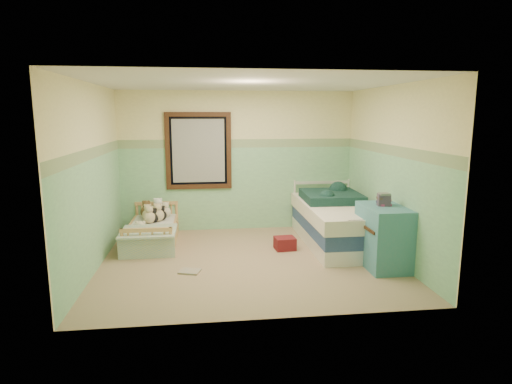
{
  "coord_description": "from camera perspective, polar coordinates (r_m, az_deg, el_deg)",
  "views": [
    {
      "loc": [
        -0.61,
        -5.83,
        2.08
      ],
      "look_at": [
        0.15,
        0.35,
        0.94
      ],
      "focal_mm": 29.79,
      "sensor_mm": 36.0,
      "label": 1
    }
  ],
  "objects": [
    {
      "name": "window_blinds",
      "position": [
        7.63,
        -7.72,
        5.49
      ],
      "size": [
        0.92,
        0.01,
        1.12
      ],
      "primitive_type": "cube",
      "color": "#AFAFAB",
      "rests_on": "window_frame"
    },
    {
      "name": "teal_blanket",
      "position": [
        7.23,
        10.05,
        -0.59
      ],
      "size": [
        0.95,
        1.0,
        0.14
      ],
      "primitive_type": "cube",
      "rotation": [
        0.0,
        0.0,
        -0.03
      ],
      "color": "black",
      "rests_on": "twin_mattress"
    },
    {
      "name": "toddler_mattress",
      "position": [
        7.17,
        -13.74,
        -4.72
      ],
      "size": [
        0.69,
        1.45,
        0.12
      ],
      "primitive_type": "cube",
      "color": "silver",
      "rests_on": "toddler_bed_frame"
    },
    {
      "name": "plush_bed_dark",
      "position": [
        7.39,
        -12.54,
        -3.07
      ],
      "size": [
        0.17,
        0.17,
        0.17
      ],
      "primitive_type": "sphere",
      "color": "black",
      "rests_on": "toddler_mattress"
    },
    {
      "name": "floor",
      "position": [
        6.23,
        -1.02,
        -9.29
      ],
      "size": [
        4.2,
        3.6,
        0.02
      ],
      "primitive_type": "cube",
      "color": "#9C8463",
      "rests_on": "ground"
    },
    {
      "name": "plush_bed_tan",
      "position": [
        7.42,
        -14.32,
        -3.01
      ],
      "size": [
        0.19,
        0.19,
        0.19
      ],
      "primitive_type": "sphere",
      "color": "beige",
      "rests_on": "toddler_mattress"
    },
    {
      "name": "dresser",
      "position": [
        6.13,
        16.72,
        -5.76
      ],
      "size": [
        0.53,
        0.85,
        0.85
      ],
      "primitive_type": "cube",
      "color": "teal",
      "rests_on": "floor"
    },
    {
      "name": "plush_floor_tan",
      "position": [
        6.89,
        -16.77,
        -6.74
      ],
      "size": [
        0.22,
        0.22,
        0.22
      ],
      "primitive_type": "sphere",
      "color": "beige",
      "rests_on": "floor"
    },
    {
      "name": "toddler_bed_frame",
      "position": [
        7.21,
        -13.69,
        -5.93
      ],
      "size": [
        0.76,
        1.52,
        0.2
      ],
      "primitive_type": "cube",
      "color": "#B87D4A",
      "rests_on": "floor"
    },
    {
      "name": "extra_plush_1",
      "position": [
        7.43,
        -13.35,
        -3.06
      ],
      "size": [
        0.16,
        0.16,
        0.16
      ],
      "primitive_type": "sphere",
      "color": "beige",
      "rests_on": "toddler_mattress"
    },
    {
      "name": "wall_left",
      "position": [
        6.08,
        -21.17,
        1.78
      ],
      "size": [
        0.04,
        3.6,
        2.5
      ],
      "primitive_type": "cube",
      "color": "beige",
      "rests_on": "floor"
    },
    {
      "name": "extra_plush_5",
      "position": [
        7.26,
        -13.56,
        -3.36
      ],
      "size": [
        0.17,
        0.17,
        0.17
      ],
      "primitive_type": "sphere",
      "color": "black",
      "rests_on": "toddler_mattress"
    },
    {
      "name": "wall_back",
      "position": [
        7.7,
        -2.46,
        4.12
      ],
      "size": [
        4.2,
        0.04,
        2.5
      ],
      "primitive_type": "cube",
      "color": "beige",
      "rests_on": "floor"
    },
    {
      "name": "plush_bed_brown",
      "position": [
        7.63,
        -14.49,
        -2.58
      ],
      "size": [
        0.21,
        0.21,
        0.21
      ],
      "primitive_type": "sphere",
      "color": "brown",
      "rests_on": "toddler_mattress"
    },
    {
      "name": "plush_floor_cream",
      "position": [
        7.24,
        -15.19,
        -5.69
      ],
      "size": [
        0.26,
        0.26,
        0.26
      ],
      "primitive_type": "sphere",
      "color": "beige",
      "rests_on": "floor"
    },
    {
      "name": "floor_book",
      "position": [
        5.85,
        -8.89,
        -10.48
      ],
      "size": [
        0.32,
        0.28,
        0.03
      ],
      "primitive_type": "cube",
      "rotation": [
        0.0,
        0.0,
        -0.3
      ],
      "color": "#DE9144",
      "rests_on": "floor"
    },
    {
      "name": "extra_plush_3",
      "position": [
        7.32,
        -13.03,
        -3.07
      ],
      "size": [
        0.21,
        0.21,
        0.21
      ],
      "primitive_type": "sphere",
      "color": "beige",
      "rests_on": "toddler_mattress"
    },
    {
      "name": "patchwork_quilt",
      "position": [
        6.7,
        -14.23,
        -5.13
      ],
      "size": [
        0.82,
        0.76,
        0.03
      ],
      "primitive_type": "cube",
      "color": "#73A7CF",
      "rests_on": "toddler_mattress"
    },
    {
      "name": "plush_bed_white",
      "position": [
        7.61,
        -13.0,
        -2.46
      ],
      "size": [
        0.23,
        0.23,
        0.23
      ],
      "primitive_type": "sphere",
      "color": "white",
      "rests_on": "toddler_mattress"
    },
    {
      "name": "extra_plush_2",
      "position": [
        7.23,
        -14.11,
        -3.32
      ],
      "size": [
        0.2,
        0.2,
        0.2
      ],
      "primitive_type": "sphere",
      "color": "beige",
      "rests_on": "toddler_mattress"
    },
    {
      "name": "twin_boxspring",
      "position": [
        7.06,
        11.05,
        -4.23
      ],
      "size": [
        1.08,
        2.17,
        0.22
      ],
      "primitive_type": "cube",
      "color": "navy",
      "rests_on": "twin_bed_frame"
    },
    {
      "name": "red_pillow",
      "position": [
        6.71,
        3.9,
        -6.89
      ],
      "size": [
        0.33,
        0.3,
        0.19
      ],
      "primitive_type": "cube",
      "rotation": [
        0.0,
        0.0,
        0.08
      ],
      "color": "#A10F19",
      "rests_on": "floor"
    },
    {
      "name": "border_strip",
      "position": [
        7.66,
        -2.47,
        6.53
      ],
      "size": [
        4.2,
        0.01,
        0.15
      ],
      "primitive_type": "cube",
      "color": "#4D6F4F",
      "rests_on": "wall_back"
    },
    {
      "name": "wall_right",
      "position": [
        6.49,
        17.75,
        2.48
      ],
      "size": [
        0.04,
        3.6,
        2.5
      ],
      "primitive_type": "cube",
      "color": "beige",
      "rests_on": "floor"
    },
    {
      "name": "ceiling",
      "position": [
        5.88,
        -1.1,
        14.52
      ],
      "size": [
        4.2,
        3.6,
        0.02
      ],
      "primitive_type": "cube",
      "color": "silver",
      "rests_on": "wall_back"
    },
    {
      "name": "extra_plush_0",
      "position": [
        7.57,
        -12.04,
        -2.66
      ],
      "size": [
        0.18,
        0.18,
        0.18
      ],
      "primitive_type": "sphere",
      "color": "beige",
      "rests_on": "toddler_mattress"
    },
    {
      "name": "window_frame",
      "position": [
        7.62,
        -7.73,
        5.49
      ],
      "size": [
        1.16,
        0.06,
        1.36
      ],
      "primitive_type": "cube",
      "color": "black",
      "rests_on": "wall_back"
    },
    {
      "name": "extra_plush_4",
      "position": [
        7.59,
        -12.78,
        -2.76
      ],
      "size": [
        0.16,
        0.16,
        0.16
      ],
      "primitive_type": "sphere",
      "color": "white",
      "rests_on": "toddler_mattress"
    },
    {
      "name": "twin_bed_frame",
      "position": [
        7.11,
        10.99,
        -5.95
      ],
      "size": [
        1.08,
        2.17,
        0.22
      ],
      "primitive_type": "cube",
      "color": "white",
      "rests_on": "floor"
    },
    {
      "name": "wainscot_mint",
      "position": [
        7.76,
        -2.42,
        0.44
      ],
      "size": [
        4.2,
        0.01,
        1.5
      ],
      "primitive_type": "cube",
      "color": "#78B288",
      "rests_on": "floor"
    },
    {
      "name": "wall_front",
      "position": [
        4.16,
        1.53,
        -1.15
      ],
      "size": [
        4.2,
        0.04,
        2.5
      ],
      "primitive_type": "cube",
      "color": "beige",
      "rests_on": "floor"
    },
    {
      "name": "book_stack",
      "position": [
        6.06,
        16.78,
        -1.01
      ],
      "size": [
        0.18,
        0.15,
        0.16
      ],
      "primitive_type": "cube",
      "rotation": [
        0.0,
        0.0,
        -0.18
      ],
      "color": "#432926",
      "rests_on": "dresser"
    },
    {
      "name": "twin_mattress",
      "position": [
        7.01,
        11.11,
        -2.49
      ],
      "size": [
        1.13,
        2.21,
        0.22
      ],
      "primitive_type": "cube",
      "color": "silver",
      "rests_on": "twin_boxspring"
    }
  ]
}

